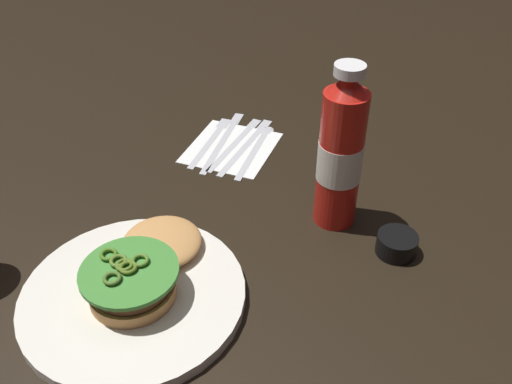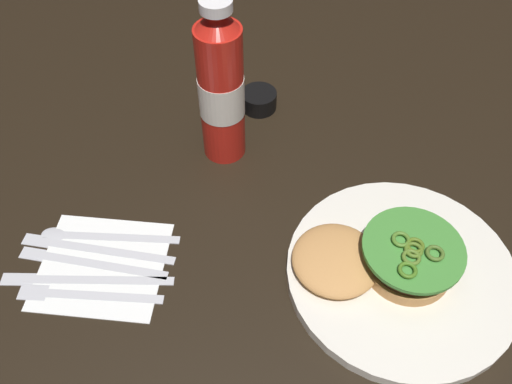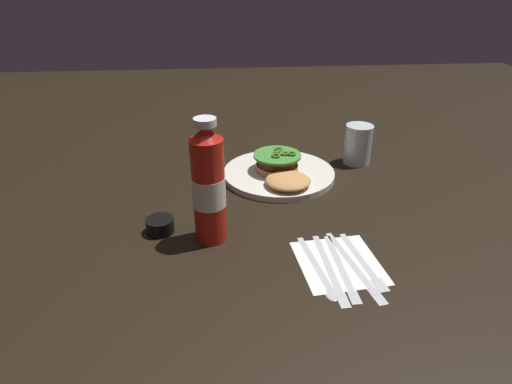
{
  "view_description": "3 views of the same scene",
  "coord_description": "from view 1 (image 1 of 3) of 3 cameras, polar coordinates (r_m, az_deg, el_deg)",
  "views": [
    {
      "loc": [
        -0.49,
        -0.35,
        0.55
      ],
      "look_at": [
        0.09,
        -0.06,
        0.05
      ],
      "focal_mm": 38.17,
      "sensor_mm": 36.0,
      "label": 1
    },
    {
      "loc": [
        -0.02,
        0.4,
        0.6
      ],
      "look_at": [
        0.08,
        -0.05,
        0.05
      ],
      "focal_mm": 37.71,
      "sensor_mm": 36.0,
      "label": 2
    },
    {
      "loc": [
        0.89,
        -0.14,
        0.5
      ],
      "look_at": [
        0.07,
        -0.07,
        0.06
      ],
      "focal_mm": 30.14,
      "sensor_mm": 36.0,
      "label": 3
    }
  ],
  "objects": [
    {
      "name": "ground_plane",
      "position": [
        0.81,
        -6.76,
        -5.4
      ],
      "size": [
        3.0,
        3.0,
        0.0
      ],
      "primitive_type": "plane",
      "color": "black"
    },
    {
      "name": "dinner_plate",
      "position": [
        0.74,
        -12.69,
        -10.55
      ],
      "size": [
        0.29,
        0.29,
        0.02
      ],
      "primitive_type": "cylinder",
      "color": "silver",
      "rests_on": "ground_plane"
    },
    {
      "name": "burger_sandwich",
      "position": [
        0.74,
        -11.74,
        -7.63
      ],
      "size": [
        0.21,
        0.13,
        0.05
      ],
      "color": "tan",
      "rests_on": "dinner_plate"
    },
    {
      "name": "ketchup_bottle",
      "position": [
        0.79,
        8.83,
        3.93
      ],
      "size": [
        0.07,
        0.07,
        0.26
      ],
      "color": "red",
      "rests_on": "ground_plane"
    },
    {
      "name": "condiment_cup",
      "position": [
        0.81,
        14.53,
        -5.31
      ],
      "size": [
        0.06,
        0.06,
        0.03
      ],
      "primitive_type": "cylinder",
      "color": "black",
      "rests_on": "ground_plane"
    },
    {
      "name": "napkin",
      "position": [
        1.01,
        -2.6,
        4.7
      ],
      "size": [
        0.17,
        0.16,
        0.0
      ],
      "primitive_type": "cube",
      "rotation": [
        0.0,
        0.0,
        0.09
      ],
      "color": "white",
      "rests_on": "ground_plane"
    },
    {
      "name": "spoon_utensil",
      "position": [
        1.02,
        0.29,
        5.23
      ],
      "size": [
        0.19,
        0.04,
        0.0
      ],
      "color": "silver",
      "rests_on": "napkin"
    },
    {
      "name": "table_knife",
      "position": [
        1.02,
        -0.77,
        5.35
      ],
      "size": [
        0.21,
        0.02,
        0.0
      ],
      "color": "silver",
      "rests_on": "napkin"
    },
    {
      "name": "steak_knife",
      "position": [
        1.03,
        -1.94,
        5.56
      ],
      "size": [
        0.2,
        0.02,
        0.0
      ],
      "color": "silver",
      "rests_on": "napkin"
    },
    {
      "name": "butter_knife",
      "position": [
        1.04,
        -3.28,
        5.87
      ],
      "size": [
        0.22,
        0.06,
        0.0
      ],
      "color": "silver",
      "rests_on": "napkin"
    },
    {
      "name": "fork_utensil",
      "position": [
        1.04,
        -4.52,
        5.84
      ],
      "size": [
        0.18,
        0.04,
        0.0
      ],
      "color": "silver",
      "rests_on": "napkin"
    }
  ]
}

